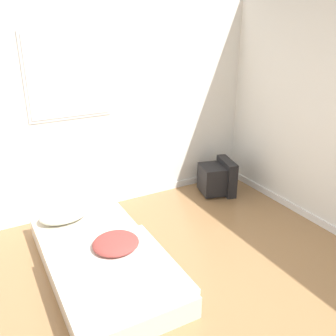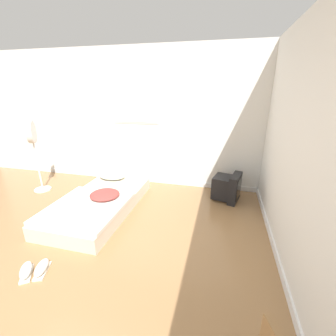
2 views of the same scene
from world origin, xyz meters
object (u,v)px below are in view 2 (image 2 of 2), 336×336
at_px(crt_tv, 227,187).
at_px(sneaker_pair, 34,269).
at_px(mattress_bed, 100,202).
at_px(standing_fan, 33,141).

relative_size(crt_tv, sneaker_pair, 1.48).
bearing_deg(mattress_bed, crt_tv, 23.51).
bearing_deg(standing_fan, mattress_bed, -15.33).
height_order(mattress_bed, crt_tv, crt_tv).
xyz_separation_m(crt_tv, sneaker_pair, (-1.98, -2.25, -0.18)).
bearing_deg(crt_tv, mattress_bed, -156.49).
distance_m(crt_tv, sneaker_pair, 3.00).
bearing_deg(sneaker_pair, standing_fan, 129.74).
relative_size(mattress_bed, sneaker_pair, 5.64).
bearing_deg(sneaker_pair, mattress_bed, 90.42).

